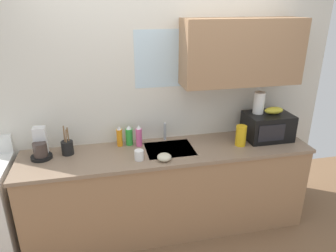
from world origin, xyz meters
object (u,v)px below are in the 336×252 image
Objects in this scene: banana_bunch at (274,110)px; cereal_canister at (241,136)px; coffee_maker at (41,147)px; microwave at (267,126)px; dish_soap_bottle_pink at (139,136)px; small_bowl at (164,157)px; mug_white at (139,155)px; dish_soap_bottle_green at (129,136)px; dish_soap_bottle_orange at (119,137)px; paper_towel_roll at (259,103)px; utensil_crock at (67,147)px.

cereal_canister is (-0.39, -0.10, -0.20)m from banana_bunch.
microwave is at bearing -1.53° from coffee_maker.
dish_soap_bottle_pink is (-1.33, 0.11, -0.03)m from microwave.
mug_white is at bearing 164.74° from small_bowl.
cereal_canister is (1.08, -0.25, 0.01)m from dish_soap_bottle_green.
dish_soap_bottle_orange is (-1.51, 0.15, -0.04)m from microwave.
microwave is at bearing -6.26° from dish_soap_bottle_green.
dish_soap_bottle_orange is 1.20m from cereal_canister.
paper_towel_roll reaches higher than mug_white.
banana_bunch is 1.59m from dish_soap_bottle_orange.
small_bowl is (0.27, -0.40, -0.06)m from dish_soap_bottle_green.
microwave is 2.30× the size of banana_bunch.
microwave is 2.09× the size of paper_towel_roll.
dish_soap_bottle_pink is 0.31m from mug_white.
coffee_maker is at bearing 178.54° from banana_bunch.
cereal_canister is at bearing -165.62° from banana_bunch.
utensil_crock is at bearing 157.87° from mug_white.
microwave is 2.21× the size of dish_soap_bottle_orange.
small_bowl is (1.09, -0.31, -0.07)m from coffee_maker.
banana_bunch is 2.07m from utensil_crock.
banana_bunch is 0.91× the size of paper_towel_roll.
cereal_canister is (1.18, -0.25, 0.01)m from dish_soap_bottle_orange.
banana_bunch is 2.11× the size of mug_white.
banana_bunch is at bearing 14.38° from cereal_canister.
paper_towel_roll is 1.08× the size of dish_soap_bottle_green.
coffee_maker is 1.90m from cereal_canister.
paper_towel_roll is (-0.15, 0.05, 0.08)m from banana_bunch.
microwave reaches higher than small_bowl.
utensil_crock reaches higher than coffee_maker.
utensil_crock is (-2.01, 0.07, -0.06)m from microwave.
dish_soap_bottle_orange is at bearing 174.37° from microwave.
microwave reaches higher than dish_soap_bottle_orange.
coffee_maker reaches higher than mug_white.
mug_white is at bearing -15.95° from coffee_maker.
banana_bunch is at bearing -18.43° from paper_towel_roll.
dish_soap_bottle_green reaches higher than mug_white.
utensil_crock reaches higher than mug_white.
dish_soap_bottle_pink is 2.27× the size of mug_white.
mug_white is at bearing -97.63° from dish_soap_bottle_pink.
dish_soap_bottle_green is at bearing 153.49° from dish_soap_bottle_pink.
banana_bunch reaches higher than dish_soap_bottle_pink.
cereal_canister reaches higher than dish_soap_bottle_green.
microwave is at bearing 7.85° from mug_white.
coffee_maker is 2.15× the size of small_bowl.
microwave is 2.01m from utensil_crock.
small_bowl is (-1.20, -0.25, -0.27)m from banana_bunch.
mug_white is at bearing -81.53° from dish_soap_bottle_green.
banana_bunch is 1.54× the size of small_bowl.
paper_towel_roll is at bearing -3.95° from dish_soap_bottle_orange.
dish_soap_bottle_green is 2.14× the size of mug_white.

